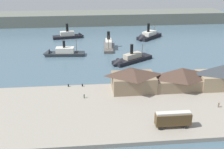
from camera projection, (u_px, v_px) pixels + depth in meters
ground_plane at (122, 82)px, 106.07m from camera, size 320.00×320.00×0.00m
quay_promenade at (132, 109)px, 85.57m from camera, size 110.00×36.00×1.20m
seawall_edge at (124, 85)px, 102.56m from camera, size 110.00×0.80×1.00m
ferry_shed_west_terminal at (133, 80)px, 95.51m from camera, size 14.81×10.61×7.48m
ferry_shed_east_terminal at (181, 78)px, 96.86m from camera, size 20.24×9.71×7.54m
street_tram at (173, 119)px, 73.98m from camera, size 9.60×2.52×4.58m
pedestrian_at_waters_edge at (84, 96)px, 90.64m from camera, size 0.38×0.38×1.54m
pedestrian_near_west_shed at (219, 105)px, 84.95m from camera, size 0.44×0.44×1.76m
mooring_post_east at (82, 85)px, 99.30m from camera, size 0.44×0.44×0.90m
mooring_post_center_east at (68, 85)px, 99.10m from camera, size 0.44×0.44×0.90m
ferry_approaching_east at (71, 35)px, 166.47m from camera, size 19.17×7.92×10.25m
ferry_departing_north at (60, 53)px, 135.42m from camera, size 20.65×6.81×10.07m
ferry_moored_east at (109, 44)px, 148.76m from camera, size 6.25×21.83×9.93m
ferry_outer_harbor at (147, 36)px, 164.52m from camera, size 18.00×17.40×10.92m
ferry_mid_harbor at (128, 60)px, 125.79m from camera, size 21.19×16.22×9.94m
far_headland at (102, 18)px, 205.94m from camera, size 180.00×24.00×8.00m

